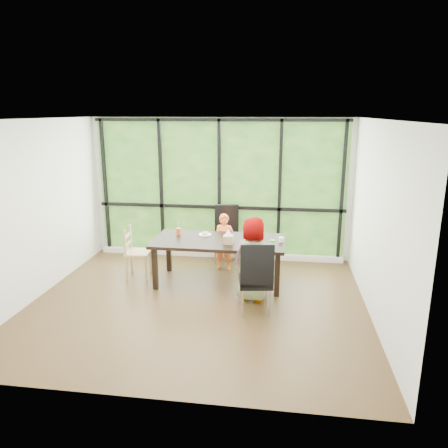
{
  "coord_description": "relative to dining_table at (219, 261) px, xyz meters",
  "views": [
    {
      "loc": [
        1.23,
        -5.82,
        2.8
      ],
      "look_at": [
        0.3,
        0.75,
        1.05
      ],
      "focal_mm": 34.28,
      "sensor_mm": 36.0,
      "label": 1
    }
  ],
  "objects": [
    {
      "name": "ground",
      "position": [
        -0.2,
        -0.85,
        -0.38
      ],
      "size": [
        5.0,
        5.0,
        0.0
      ],
      "primitive_type": "plane",
      "color": "black",
      "rests_on": "ground"
    },
    {
      "name": "back_wall",
      "position": [
        -0.2,
        1.4,
        0.98
      ],
      "size": [
        5.0,
        0.0,
        5.0
      ],
      "primitive_type": "plane",
      "rotation": [
        1.57,
        0.0,
        0.0
      ],
      "color": "silver",
      "rests_on": "ground"
    },
    {
      "name": "foliage_backdrop",
      "position": [
        -0.2,
        1.38,
        0.98
      ],
      "size": [
        4.8,
        0.02,
        2.65
      ],
      "primitive_type": "cube",
      "color": "#214A1A",
      "rests_on": "back_wall"
    },
    {
      "name": "window_mullions",
      "position": [
        -0.2,
        1.34,
        0.98
      ],
      "size": [
        4.8,
        0.06,
        2.65
      ],
      "primitive_type": null,
      "color": "black",
      "rests_on": "back_wall"
    },
    {
      "name": "window_sill",
      "position": [
        -0.2,
        1.3,
        -0.33
      ],
      "size": [
        4.8,
        0.12,
        0.1
      ],
      "primitive_type": "cube",
      "color": "silver",
      "rests_on": "ground"
    },
    {
      "name": "dining_table",
      "position": [
        0.0,
        0.0,
        0.0
      ],
      "size": [
        2.24,
        1.24,
        0.75
      ],
      "primitive_type": "cube",
      "rotation": [
        0.0,
        0.0,
        -0.09
      ],
      "color": "black",
      "rests_on": "ground"
    },
    {
      "name": "chair_window_leather",
      "position": [
        -0.02,
        1.04,
        0.17
      ],
      "size": [
        0.49,
        0.49,
        1.08
      ],
      "primitive_type": "cube",
      "rotation": [
        0.0,
        0.0,
        0.07
      ],
      "color": "black",
      "rests_on": "ground"
    },
    {
      "name": "chair_interior_leather",
      "position": [
        0.68,
        -1.0,
        0.17
      ],
      "size": [
        0.53,
        0.53,
        1.08
      ],
      "primitive_type": "cube",
      "rotation": [
        0.0,
        0.0,
        3.3
      ],
      "color": "black",
      "rests_on": "ground"
    },
    {
      "name": "chair_end_beech",
      "position": [
        -1.41,
        0.03,
        0.08
      ],
      "size": [
        0.44,
        0.46,
        0.9
      ],
      "primitive_type": "cube",
      "rotation": [
        0.0,
        0.0,
        1.66
      ],
      "color": "#A27B53",
      "rests_on": "ground"
    },
    {
      "name": "child_toddler",
      "position": [
        0.0,
        0.63,
        0.14
      ],
      "size": [
        0.39,
        0.27,
        1.04
      ],
      "primitive_type": "imported",
      "rotation": [
        0.0,
        0.0,
        -0.06
      ],
      "color": "orange",
      "rests_on": "ground"
    },
    {
      "name": "child_older",
      "position": [
        0.64,
        -0.59,
        0.27
      ],
      "size": [
        0.73,
        0.59,
        1.3
      ],
      "primitive_type": "imported",
      "rotation": [
        0.0,
        0.0,
        2.82
      ],
      "color": "gray",
      "rests_on": "ground"
    },
    {
      "name": "placemat",
      "position": [
        0.58,
        -0.23,
        0.38
      ],
      "size": [
        0.41,
        0.3,
        0.01
      ],
      "primitive_type": "cube",
      "color": "tan",
      "rests_on": "dining_table"
    },
    {
      "name": "plate_far",
      "position": [
        -0.28,
        0.25,
        0.38
      ],
      "size": [
        0.22,
        0.22,
        0.01
      ],
      "primitive_type": "cylinder",
      "color": "white",
      "rests_on": "dining_table"
    },
    {
      "name": "plate_near",
      "position": [
        0.56,
        -0.23,
        0.38
      ],
      "size": [
        0.22,
        0.22,
        0.01
      ],
      "primitive_type": "cylinder",
      "color": "white",
      "rests_on": "dining_table"
    },
    {
      "name": "orange_cup",
      "position": [
        -0.73,
        0.2,
        0.43
      ],
      "size": [
        0.07,
        0.07,
        0.12
      ],
      "primitive_type": "cylinder",
      "color": "#DB4E16",
      "rests_on": "dining_table"
    },
    {
      "name": "green_cup",
      "position": [
        0.89,
        -0.28,
        0.44
      ],
      "size": [
        0.08,
        0.08,
        0.12
      ],
      "primitive_type": "cylinder",
      "color": "green",
      "rests_on": "dining_table"
    },
    {
      "name": "white_mug",
      "position": [
        1.02,
        0.02,
        0.41
      ],
      "size": [
        0.08,
        0.08,
        0.08
      ],
      "primitive_type": "cylinder",
      "color": "white",
      "rests_on": "dining_table"
    },
    {
      "name": "tissue_box",
      "position": [
        0.18,
        -0.18,
        0.44
      ],
      "size": [
        0.16,
        0.16,
        0.13
      ],
      "primitive_type": "cube",
      "color": "tan",
      "rests_on": "dining_table"
    },
    {
      "name": "crepe_rolls_far",
      "position": [
        -0.28,
        0.25,
        0.41
      ],
      "size": [
        0.1,
        0.12,
        0.04
      ],
      "primitive_type": null,
      "color": "tan",
      "rests_on": "plate_far"
    },
    {
      "name": "crepe_rolls_near",
      "position": [
        0.56,
        -0.23,
        0.41
      ],
      "size": [
        0.1,
        0.12,
        0.04
      ],
      "primitive_type": null,
      "color": "tan",
      "rests_on": "plate_near"
    },
    {
      "name": "straw_white",
      "position": [
        -0.73,
        0.2,
        0.53
      ],
      "size": [
        0.01,
        0.04,
        0.2
      ],
      "primitive_type": "cylinder",
      "rotation": [
        0.14,
        0.0,
        0.0
      ],
      "color": "white",
      "rests_on": "orange_cup"
    },
    {
      "name": "straw_pink",
      "position": [
        0.89,
        -0.28,
        0.54
      ],
      "size": [
        0.01,
        0.04,
        0.2
      ],
      "primitive_type": "cylinder",
      "rotation": [
        0.14,
        0.0,
        0.0
      ],
      "color": "pink",
      "rests_on": "green_cup"
    },
    {
      "name": "tissue",
      "position": [
        0.18,
        -0.18,
        0.56
      ],
      "size": [
        0.12,
        0.12,
        0.11
      ],
      "primitive_type": "cone",
      "color": "white",
      "rests_on": "tissue_box"
    }
  ]
}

